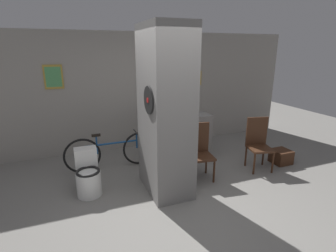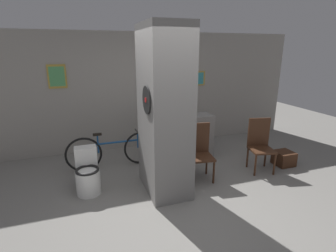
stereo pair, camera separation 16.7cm
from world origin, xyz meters
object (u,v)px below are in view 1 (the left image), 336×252
object	(u,v)px
toilet	(88,176)
chair_near_pillar	(199,150)
chair_by_doorway	(258,142)
bottle_tall	(188,110)
bicycle	(112,151)

from	to	relation	value
toilet	chair_near_pillar	world-z (taller)	chair_near_pillar
chair_near_pillar	chair_by_doorway	xyz separation A→B (m)	(1.24, -0.07, 0.00)
bottle_tall	chair_by_doorway	bearing A→B (deg)	-39.56
bottle_tall	chair_near_pillar	bearing A→B (deg)	-101.18
chair_near_pillar	bottle_tall	world-z (taller)	bottle_tall
toilet	bicycle	size ratio (longest dim) A/B	0.40
chair_by_doorway	bottle_tall	size ratio (longest dim) A/B	3.05
toilet	bicycle	xyz separation A→B (m)	(0.52, 0.78, 0.05)
bicycle	toilet	bearing A→B (deg)	-123.38
chair_by_doorway	bicycle	xyz separation A→B (m)	(-2.62, 0.98, -0.17)
chair_by_doorway	toilet	bearing A→B (deg)	-170.60
bicycle	bottle_tall	xyz separation A→B (m)	(1.55, -0.09, 0.70)
toilet	bicycle	bearing A→B (deg)	56.62
bicycle	bottle_tall	distance (m)	1.70
toilet	bicycle	world-z (taller)	bicycle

